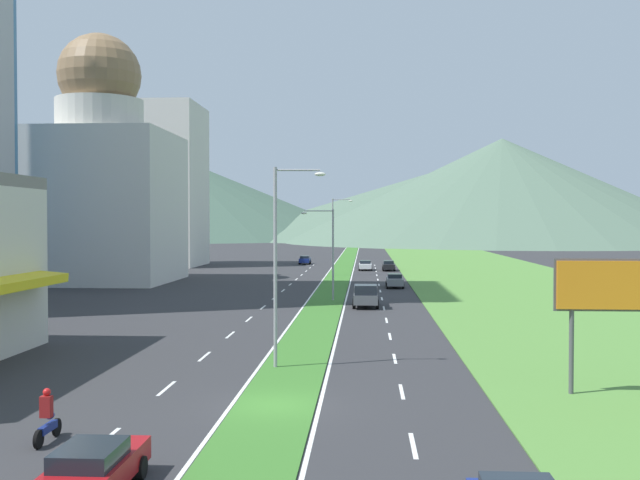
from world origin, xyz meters
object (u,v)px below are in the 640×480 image
at_px(billboard_roadside, 609,293).
at_px(car_1, 92,470).
at_px(street_lamp_far, 335,232).
at_px(street_lamp_near, 280,254).
at_px(street_lamp_mid, 329,247).
at_px(motorcycle_rider, 47,420).
at_px(car_4, 389,266).
at_px(pickup_truck_0, 366,296).
at_px(car_0, 365,265).
at_px(car_5, 395,280).
at_px(car_2, 305,260).

xyz_separation_m(billboard_roadside, car_1, (-17.31, -12.46, -3.56)).
distance_m(street_lamp_far, car_1, 80.21).
height_order(street_lamp_near, street_lamp_mid, street_lamp_near).
bearing_deg(motorcycle_rider, car_4, -9.17).
relative_size(street_lamp_far, pickup_truck_0, 1.92).
xyz_separation_m(street_lamp_far, car_0, (4.10, 11.30, -5.12)).
relative_size(street_lamp_mid, street_lamp_far, 0.81).
height_order(street_lamp_far, car_5, street_lamp_far).
relative_size(street_lamp_mid, car_0, 1.90).
bearing_deg(car_0, car_4, 78.49).
bearing_deg(pickup_truck_0, street_lamp_mid, -145.61).
relative_size(street_lamp_far, car_0, 2.34).
bearing_deg(street_lamp_far, street_lamp_mid, -88.55).
bearing_deg(car_5, street_lamp_near, -9.34).
height_order(billboard_roadside, car_0, billboard_roadside).
bearing_deg(car_5, car_0, -173.56).
bearing_deg(street_lamp_far, billboard_roadside, -78.10).
distance_m(billboard_roadside, pickup_truck_0, 33.11).
bearing_deg(car_0, billboard_roadside, 7.32).
xyz_separation_m(pickup_truck_0, motorcycle_rider, (-10.47, -39.14, -0.24)).
bearing_deg(car_1, car_0, -4.50).
distance_m(car_5, pickup_truck_0, 19.07).
distance_m(street_lamp_near, car_5, 46.06).
relative_size(car_1, pickup_truck_0, 0.87).
height_order(car_1, car_2, car_2).
distance_m(street_lamp_mid, car_4, 42.61).
height_order(street_lamp_mid, car_2, street_lamp_mid).
relative_size(street_lamp_mid, pickup_truck_0, 1.55).
height_order(street_lamp_near, car_4, street_lamp_near).
xyz_separation_m(street_lamp_far, motorcycle_rider, (-6.34, -75.31, -5.13)).
height_order(street_lamp_near, billboard_roadside, street_lamp_near).
distance_m(car_0, motorcycle_rider, 87.23).
height_order(car_1, car_4, car_4).
bearing_deg(car_1, car_5, -9.44).
height_order(street_lamp_mid, pickup_truck_0, street_lamp_mid).
distance_m(car_0, car_5, 28.84).
distance_m(car_5, motorcycle_rider, 59.54).
height_order(street_lamp_far, pickup_truck_0, street_lamp_far).
bearing_deg(pickup_truck_0, car_1, -9.35).
distance_m(street_lamp_far, car_4, 13.98).
bearing_deg(car_1, billboard_roadside, -54.25).
bearing_deg(pickup_truck_0, motorcycle_rider, -14.98).
bearing_deg(car_4, car_0, -101.51).
xyz_separation_m(billboard_roadside, car_0, (-10.13, 78.82, -3.55)).
xyz_separation_m(street_lamp_far, car_2, (-6.16, 26.30, -5.13)).
xyz_separation_m(street_lamp_far, billboard_roadside, (14.23, -67.52, -1.57)).
height_order(street_lamp_far, car_1, street_lamp_far).
bearing_deg(billboard_roadside, street_lamp_mid, 110.35).
bearing_deg(street_lamp_mid, car_4, 80.85).
height_order(billboard_roadside, pickup_truck_0, billboard_roadside).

